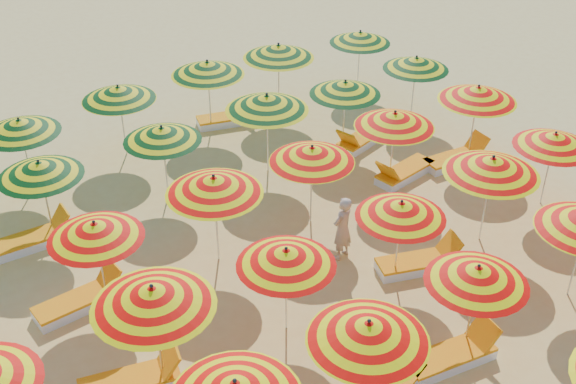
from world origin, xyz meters
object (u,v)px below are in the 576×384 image
(beachgoer_a, at_px, (342,228))
(lounger_9, at_px, (419,263))
(umbrella_33, at_px, (207,68))
(umbrella_32, at_px, (118,93))
(lounger_6, at_px, (451,356))
(umbrella_21, at_px, (312,154))
(lounger_8, at_px, (133,382))
(umbrella_13, at_px, (153,297))
(umbrella_14, at_px, (286,257))
(umbrella_25, at_px, (40,169))
(umbrella_16, at_px, (492,166))
(umbrella_17, at_px, (554,140))
(umbrella_26, at_px, (162,134))
(lounger_15, at_px, (229,119))
(umbrella_27, at_px, (267,103))
(umbrella_8, at_px, (368,331))
(lounger_13, at_px, (33,240))
(umbrella_29, at_px, (416,63))
(lounger_14, at_px, (362,140))
(umbrella_22, at_px, (395,120))
(umbrella_15, at_px, (401,210))
(lounger_12, at_px, (456,159))
(umbrella_35, at_px, (360,37))
(umbrella_19, at_px, (95,231))
(umbrella_31, at_px, (20,126))
(lounger_10, at_px, (80,301))
(umbrella_23, at_px, (478,94))
(umbrella_9, at_px, (478,275))
(umbrella_34, at_px, (278,51))
(umbrella_20, at_px, (214,185))
(umbrella_28, at_px, (345,88))
(lounger_11, at_px, (404,172))

(beachgoer_a, bearing_deg, lounger_9, 115.73)
(umbrella_33, bearing_deg, umbrella_32, 179.16)
(lounger_6, relative_size, beachgoer_a, 1.21)
(umbrella_21, xyz_separation_m, lounger_8, (-5.43, -2.39, -1.62))
(umbrella_13, distance_m, umbrella_14, 2.52)
(umbrella_25, xyz_separation_m, lounger_8, (-0.33, -5.19, -1.55))
(umbrella_14, height_order, umbrella_16, umbrella_16)
(umbrella_17, relative_size, umbrella_21, 0.93)
(umbrella_26, height_order, lounger_15, umbrella_26)
(umbrella_13, xyz_separation_m, umbrella_17, (9.96, 0.09, -0.21))
(umbrella_26, relative_size, umbrella_27, 0.76)
(umbrella_8, relative_size, lounger_13, 1.36)
(umbrella_29, bearing_deg, lounger_14, -168.77)
(umbrella_8, bearing_deg, umbrella_21, 63.51)
(umbrella_14, height_order, umbrella_25, umbrella_25)
(umbrella_13, xyz_separation_m, umbrella_22, (7.49, 2.76, -0.12))
(lounger_8, relative_size, beachgoer_a, 1.22)
(umbrella_15, relative_size, umbrella_26, 0.93)
(umbrella_25, distance_m, lounger_12, 10.27)
(umbrella_26, xyz_separation_m, umbrella_35, (7.65, 2.27, 0.02))
(lounger_9, distance_m, beachgoer_a, 1.76)
(umbrella_8, xyz_separation_m, umbrella_27, (2.89, 7.45, 0.11))
(umbrella_19, relative_size, lounger_14, 1.25)
(umbrella_8, bearing_deg, umbrella_17, 18.68)
(umbrella_15, distance_m, umbrella_33, 7.86)
(umbrella_31, relative_size, lounger_6, 1.24)
(lounger_10, bearing_deg, lounger_15, 35.05)
(umbrella_23, xyz_separation_m, lounger_6, (-5.63, -5.07, -1.70))
(umbrella_15, relative_size, lounger_14, 1.04)
(umbrella_31, relative_size, lounger_14, 1.22)
(umbrella_31, xyz_separation_m, lounger_15, (5.76, 0.35, -1.58))
(umbrella_9, bearing_deg, umbrella_26, 106.67)
(umbrella_15, height_order, lounger_10, umbrella_15)
(umbrella_22, bearing_deg, umbrella_26, 151.91)
(umbrella_31, bearing_deg, umbrella_22, -32.40)
(lounger_13, bearing_deg, umbrella_32, 40.20)
(umbrella_26, bearing_deg, umbrella_22, -28.09)
(umbrella_17, distance_m, umbrella_34, 8.00)
(umbrella_8, xyz_separation_m, lounger_15, (3.36, 10.28, -1.66))
(umbrella_20, distance_m, umbrella_28, 5.76)
(umbrella_32, distance_m, lounger_11, 7.52)
(umbrella_9, relative_size, lounger_8, 1.20)
(lounger_12, bearing_deg, umbrella_35, 87.07)
(umbrella_16, relative_size, lounger_10, 1.28)
(umbrella_28, bearing_deg, lounger_10, -164.39)
(lounger_8, height_order, lounger_12, same)
(umbrella_15, height_order, umbrella_26, umbrella_26)
(umbrella_35, bearing_deg, lounger_8, -145.42)
(umbrella_23, xyz_separation_m, umbrella_28, (-2.40, 2.33, -0.11))
(umbrella_15, xyz_separation_m, lounger_8, (-5.72, 0.21, -1.52))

